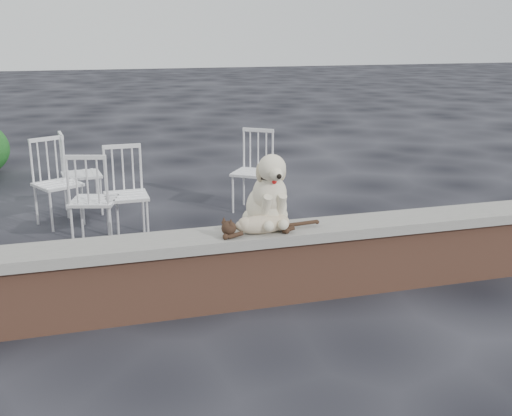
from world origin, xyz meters
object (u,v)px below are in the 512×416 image
object	(u,v)px
dog	(267,189)
chair_e	(81,173)
chair_d	(253,171)
chair_a	(57,183)
chair_c	(94,199)
chair_b	(126,194)
cat	(262,223)

from	to	relation	value
dog	chair_e	size ratio (longest dim) A/B	0.64
chair_e	chair_d	bearing A→B (deg)	-109.12
chair_a	chair_e	distance (m)	0.48
chair_c	chair_e	distance (m)	1.20
chair_b	chair_c	distance (m)	0.33
dog	chair_e	bearing A→B (deg)	114.61
chair_d	chair_b	bearing A→B (deg)	-121.10
chair_a	chair_c	bearing A→B (deg)	-93.01
dog	chair_d	bearing A→B (deg)	75.59
chair_a	chair_d	size ratio (longest dim) A/B	1.00
chair_e	dog	bearing A→B (deg)	-160.16
cat	chair_c	distance (m)	2.14
chair_a	chair_e	size ratio (longest dim) A/B	1.00
chair_c	chair_d	world-z (taller)	same
cat	chair_d	xyz separation A→B (m)	(0.65, 2.51, -0.19)
cat	chair_c	size ratio (longest dim) A/B	1.00
chair_b	chair_d	distance (m)	1.64
dog	cat	distance (m)	0.28
chair_a	chair_c	world-z (taller)	same
chair_c	chair_d	xyz separation A→B (m)	(1.82, 0.74, 0.00)
cat	dog	bearing A→B (deg)	61.05
cat	chair_b	size ratio (longest dim) A/B	1.00
chair_c	chair_e	bearing A→B (deg)	-70.03
dog	chair_a	distance (m)	2.92
chair_e	chair_d	distance (m)	1.97
chair_b	chair_a	bearing A→B (deg)	133.25
cat	chair_d	distance (m)	2.60
dog	chair_c	distance (m)	2.09
chair_b	chair_c	xyz separation A→B (m)	(-0.32, -0.09, 0.00)
chair_a	chair_c	xyz separation A→B (m)	(0.35, -0.78, 0.00)
chair_b	chair_c	bearing A→B (deg)	-164.50
dog	chair_b	size ratio (longest dim) A/B	0.64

